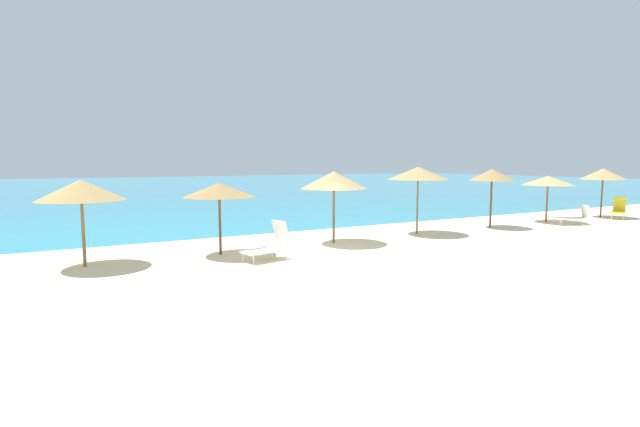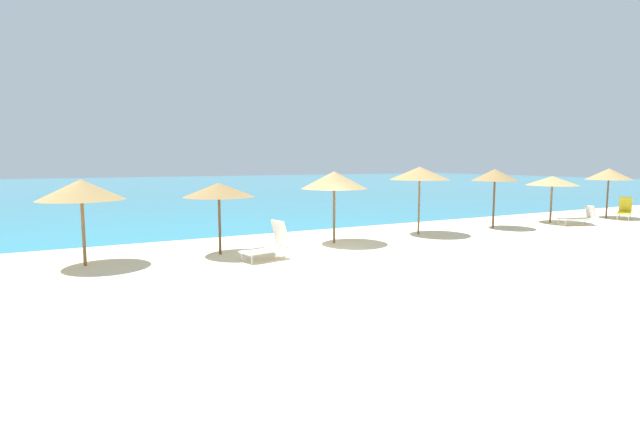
{
  "view_description": "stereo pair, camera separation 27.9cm",
  "coord_description": "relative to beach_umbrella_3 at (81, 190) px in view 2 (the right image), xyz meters",
  "views": [
    {
      "loc": [
        -7.07,
        -12.52,
        3.02
      ],
      "look_at": [
        0.86,
        1.88,
        1.2
      ],
      "focal_mm": 26.39,
      "sensor_mm": 36.0,
      "label": 1
    },
    {
      "loc": [
        -6.83,
        -12.65,
        3.02
      ],
      "look_at": [
        0.86,
        1.88,
        1.2
      ],
      "focal_mm": 26.39,
      "sensor_mm": 36.0,
      "label": 2
    }
  ],
  "objects": [
    {
      "name": "ground_plane",
      "position": [
        6.6,
        -2.43,
        -2.21
      ],
      "size": [
        160.0,
        160.0,
        0.0
      ],
      "primitive_type": "plane",
      "color": "beige"
    },
    {
      "name": "sea_water",
      "position": [
        6.6,
        42.41,
        -2.21
      ],
      "size": [
        160.0,
        78.29,
        0.01
      ],
      "primitive_type": "cube",
      "color": "teal",
      "rests_on": "ground_plane"
    },
    {
      "name": "beach_umbrella_3",
      "position": [
        0.0,
        0.0,
        0.0
      ],
      "size": [
        2.39,
        2.39,
        2.52
      ],
      "color": "brown",
      "rests_on": "ground_plane"
    },
    {
      "name": "beach_umbrella_4",
      "position": [
        3.96,
        -0.17,
        -0.11
      ],
      "size": [
        2.29,
        2.29,
        2.34
      ],
      "color": "brown",
      "rests_on": "ground_plane"
    },
    {
      "name": "beach_umbrella_5",
      "position": [
        8.29,
        -0.08,
        0.13
      ],
      "size": [
        2.44,
        2.44,
        2.67
      ],
      "color": "brown",
      "rests_on": "ground_plane"
    },
    {
      "name": "beach_umbrella_6",
      "position": [
        12.48,
        0.16,
        0.32
      ],
      "size": [
        2.48,
        2.48,
        2.81
      ],
      "color": "brown",
      "rests_on": "ground_plane"
    },
    {
      "name": "beach_umbrella_7",
      "position": [
        16.72,
        0.05,
        0.2
      ],
      "size": [
        2.04,
        2.04,
        2.69
      ],
      "color": "brown",
      "rests_on": "ground_plane"
    },
    {
      "name": "beach_umbrella_8",
      "position": [
        20.68,
        0.01,
        -0.14
      ],
      "size": [
        2.47,
        2.47,
        2.31
      ],
      "color": "brown",
      "rests_on": "ground_plane"
    },
    {
      "name": "beach_umbrella_9",
      "position": [
        25.14,
        -0.08,
        0.13
      ],
      "size": [
        2.28,
        2.28,
        2.65
      ],
      "color": "brown",
      "rests_on": "ground_plane"
    },
    {
      "name": "lounge_chair_0",
      "position": [
        5.07,
        -1.7,
        -1.75
      ],
      "size": [
        1.59,
        0.97,
        1.19
      ],
      "rotation": [
        0.0,
        0.0,
        1.79
      ],
      "color": "white",
      "rests_on": "ground_plane"
    },
    {
      "name": "lounge_chair_1",
      "position": [
        20.98,
        -1.28,
        -1.83
      ],
      "size": [
        1.73,
        1.11,
        0.94
      ],
      "rotation": [
        0.0,
        0.0,
        1.21
      ],
      "color": "white",
      "rests_on": "ground_plane"
    },
    {
      "name": "lounge_chair_3",
      "position": [
        25.37,
        -0.89,
        -1.72
      ],
      "size": [
        1.46,
        1.1,
        1.15
      ],
      "rotation": [
        0.0,
        0.0,
        2.02
      ],
      "color": "yellow",
      "rests_on": "ground_plane"
    }
  ]
}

